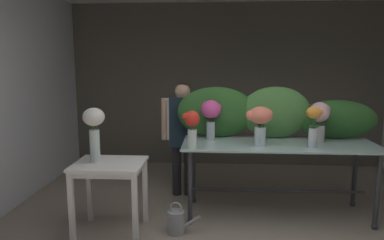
{
  "coord_description": "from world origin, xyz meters",
  "views": [
    {
      "loc": [
        -0.21,
        -2.59,
        1.77
      ],
      "look_at": [
        -0.45,
        1.21,
        1.15
      ],
      "focal_mm": 33.24,
      "sensor_mm": 36.0,
      "label": 1
    }
  ],
  "objects_px": {
    "display_table_glass": "(278,154)",
    "vase_coral_carnations": "(260,120)",
    "watering_can": "(176,222)",
    "side_table_white": "(110,172)",
    "vase_blush_snapdragons": "(319,118)",
    "vase_scarlet_stock": "(192,127)",
    "vase_fuchsia_ranunculus": "(211,114)",
    "vase_sunset_hydrangea": "(313,123)",
    "vase_white_roses_tall": "(94,128)",
    "florist": "(183,128)"
  },
  "relations": [
    {
      "from": "display_table_glass",
      "to": "vase_coral_carnations",
      "type": "bearing_deg",
      "value": -149.92
    },
    {
      "from": "watering_can",
      "to": "side_table_white",
      "type": "bearing_deg",
      "value": -179.06
    },
    {
      "from": "vase_blush_snapdragons",
      "to": "vase_scarlet_stock",
      "type": "distance_m",
      "value": 1.5
    },
    {
      "from": "vase_coral_carnations",
      "to": "watering_can",
      "type": "bearing_deg",
      "value": -155.78
    },
    {
      "from": "side_table_white",
      "to": "vase_blush_snapdragons",
      "type": "xyz_separation_m",
      "value": [
        2.27,
        0.63,
        0.49
      ]
    },
    {
      "from": "vase_fuchsia_ranunculus",
      "to": "vase_blush_snapdragons",
      "type": "bearing_deg",
      "value": -1.54
    },
    {
      "from": "vase_coral_carnations",
      "to": "vase_scarlet_stock",
      "type": "bearing_deg",
      "value": -165.84
    },
    {
      "from": "vase_coral_carnations",
      "to": "vase_scarlet_stock",
      "type": "distance_m",
      "value": 0.76
    },
    {
      "from": "vase_sunset_hydrangea",
      "to": "side_table_white",
      "type": "bearing_deg",
      "value": -170.88
    },
    {
      "from": "vase_sunset_hydrangea",
      "to": "watering_can",
      "type": "xyz_separation_m",
      "value": [
        -1.44,
        -0.33,
        -1.01
      ]
    },
    {
      "from": "vase_coral_carnations",
      "to": "watering_can",
      "type": "xyz_separation_m",
      "value": [
        -0.89,
        -0.4,
        -1.02
      ]
    },
    {
      "from": "vase_fuchsia_ranunculus",
      "to": "vase_scarlet_stock",
      "type": "bearing_deg",
      "value": -114.37
    },
    {
      "from": "side_table_white",
      "to": "vase_sunset_hydrangea",
      "type": "relative_size",
      "value": 1.7
    },
    {
      "from": "vase_blush_snapdragons",
      "to": "watering_can",
      "type": "bearing_deg",
      "value": -158.69
    },
    {
      "from": "vase_coral_carnations",
      "to": "vase_fuchsia_ranunculus",
      "type": "xyz_separation_m",
      "value": [
        -0.54,
        0.25,
        0.03
      ]
    },
    {
      "from": "vase_scarlet_stock",
      "to": "vase_white_roses_tall",
      "type": "relative_size",
      "value": 0.72
    },
    {
      "from": "side_table_white",
      "to": "vase_fuchsia_ranunculus",
      "type": "relative_size",
      "value": 1.6
    },
    {
      "from": "display_table_glass",
      "to": "vase_white_roses_tall",
      "type": "distance_m",
      "value": 2.06
    },
    {
      "from": "side_table_white",
      "to": "watering_can",
      "type": "distance_m",
      "value": 0.87
    },
    {
      "from": "florist",
      "to": "watering_can",
      "type": "bearing_deg",
      "value": -88.34
    },
    {
      "from": "side_table_white",
      "to": "vase_coral_carnations",
      "type": "height_order",
      "value": "vase_coral_carnations"
    },
    {
      "from": "florist",
      "to": "vase_blush_snapdragons",
      "type": "distance_m",
      "value": 1.7
    },
    {
      "from": "vase_sunset_hydrangea",
      "to": "watering_can",
      "type": "bearing_deg",
      "value": -167.08
    },
    {
      "from": "side_table_white",
      "to": "vase_fuchsia_ranunculus",
      "type": "xyz_separation_m",
      "value": [
        1.03,
        0.66,
        0.53
      ]
    },
    {
      "from": "vase_fuchsia_ranunculus",
      "to": "vase_blush_snapdragons",
      "type": "height_order",
      "value": "vase_fuchsia_ranunculus"
    },
    {
      "from": "vase_scarlet_stock",
      "to": "vase_sunset_hydrangea",
      "type": "bearing_deg",
      "value": 5.22
    },
    {
      "from": "vase_blush_snapdragons",
      "to": "watering_can",
      "type": "height_order",
      "value": "vase_blush_snapdragons"
    },
    {
      "from": "side_table_white",
      "to": "florist",
      "type": "xyz_separation_m",
      "value": [
        0.66,
        1.12,
        0.27
      ]
    },
    {
      "from": "vase_scarlet_stock",
      "to": "watering_can",
      "type": "height_order",
      "value": "vase_scarlet_stock"
    },
    {
      "from": "vase_scarlet_stock",
      "to": "florist",
      "type": "bearing_deg",
      "value": 101.36
    },
    {
      "from": "vase_white_roses_tall",
      "to": "watering_can",
      "type": "distance_m",
      "value": 1.29
    },
    {
      "from": "vase_blush_snapdragons",
      "to": "vase_scarlet_stock",
      "type": "xyz_separation_m",
      "value": [
        -1.44,
        -0.41,
        -0.04
      ]
    },
    {
      "from": "vase_coral_carnations",
      "to": "vase_scarlet_stock",
      "type": "relative_size",
      "value": 1.07
    },
    {
      "from": "vase_fuchsia_ranunculus",
      "to": "vase_blush_snapdragons",
      "type": "relative_size",
      "value": 1.02
    },
    {
      "from": "florist",
      "to": "vase_scarlet_stock",
      "type": "bearing_deg",
      "value": -78.64
    },
    {
      "from": "display_table_glass",
      "to": "vase_fuchsia_ranunculus",
      "type": "bearing_deg",
      "value": 171.46
    },
    {
      "from": "vase_white_roses_tall",
      "to": "watering_can",
      "type": "height_order",
      "value": "vase_white_roses_tall"
    },
    {
      "from": "vase_sunset_hydrangea",
      "to": "watering_can",
      "type": "relative_size",
      "value": 1.27
    },
    {
      "from": "florist",
      "to": "vase_coral_carnations",
      "type": "relative_size",
      "value": 3.49
    },
    {
      "from": "side_table_white",
      "to": "vase_white_roses_tall",
      "type": "bearing_deg",
      "value": -179.76
    },
    {
      "from": "display_table_glass",
      "to": "vase_scarlet_stock",
      "type": "xyz_separation_m",
      "value": [
        -0.98,
        -0.32,
        0.37
      ]
    },
    {
      "from": "florist",
      "to": "vase_fuchsia_ranunculus",
      "type": "height_order",
      "value": "florist"
    },
    {
      "from": "vase_sunset_hydrangea",
      "to": "display_table_glass",
      "type": "bearing_deg",
      "value": 147.27
    },
    {
      "from": "vase_coral_carnations",
      "to": "vase_fuchsia_ranunculus",
      "type": "bearing_deg",
      "value": 154.85
    },
    {
      "from": "florist",
      "to": "display_table_glass",
      "type": "bearing_deg",
      "value": -26.28
    },
    {
      "from": "side_table_white",
      "to": "vase_coral_carnations",
      "type": "bearing_deg",
      "value": 14.6
    },
    {
      "from": "vase_blush_snapdragons",
      "to": "vase_scarlet_stock",
      "type": "bearing_deg",
      "value": -164.22
    },
    {
      "from": "side_table_white",
      "to": "vase_sunset_hydrangea",
      "type": "xyz_separation_m",
      "value": [
        2.13,
        0.34,
        0.48
      ]
    },
    {
      "from": "side_table_white",
      "to": "vase_white_roses_tall",
      "type": "xyz_separation_m",
      "value": [
        -0.14,
        -0.0,
        0.47
      ]
    },
    {
      "from": "side_table_white",
      "to": "vase_white_roses_tall",
      "type": "relative_size",
      "value": 1.34
    }
  ]
}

